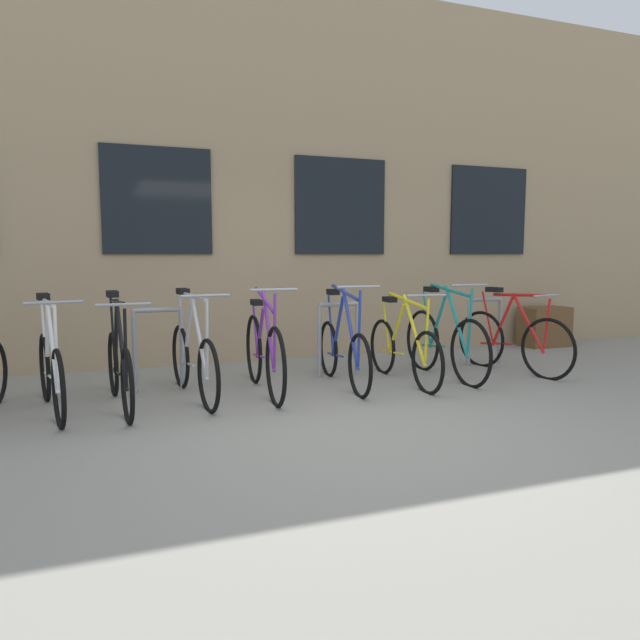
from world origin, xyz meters
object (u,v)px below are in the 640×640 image
bicycle_silver (193,359)px  bicycle_blue (343,350)px  bicycle_red (513,340)px  bicycle_teal (445,342)px  bicycle_yellow (403,349)px  bicycle_purple (264,353)px  planter_box (544,327)px  bicycle_white (51,370)px  bicycle_black (119,367)px

bicycle_silver → bicycle_blue: bearing=0.1°
bicycle_red → bicycle_blue: 2.17m
bicycle_red → bicycle_blue: (-2.17, 0.05, -0.01)m
bicycle_teal → bicycle_yellow: bearing=-174.3°
bicycle_teal → bicycle_purple: bearing=-180.0°
bicycle_red → bicycle_blue: bicycle_blue is taller
bicycle_yellow → bicycle_silver: bearing=177.9°
bicycle_blue → planter_box: (3.93, 1.41, -0.08)m
bicycle_red → bicycle_teal: bicycle_teal is taller
bicycle_red → bicycle_yellow: bearing=-178.7°
planter_box → bicycle_purple: bearing=-163.4°
bicycle_red → bicycle_white: (-5.00, -0.04, -0.01)m
bicycle_teal → bicycle_white: size_ratio=1.04×
planter_box → bicycle_black: bearing=-166.2°
bicycle_yellow → planter_box: 3.58m
bicycle_white → bicycle_yellow: bearing=0.1°
bicycle_silver → bicycle_red: bearing=-0.8°
bicycle_red → bicycle_teal: size_ratio=0.94×
bicycle_yellow → bicycle_black: size_ratio=1.01×
bicycle_red → bicycle_silver: bicycle_silver is taller
bicycle_blue → bicycle_white: size_ratio=1.03×
bicycle_yellow → bicycle_teal: 0.57m
bicycle_silver → bicycle_white: bearing=-175.8°
bicycle_red → bicycle_yellow: (-1.49, -0.03, -0.02)m
bicycle_blue → bicycle_black: size_ratio=1.00×
bicycle_red → bicycle_teal: (-0.92, 0.02, 0.02)m
bicycle_black → bicycle_white: bearing=177.6°
bicycle_black → bicycle_purple: bearing=3.6°
bicycle_yellow → bicycle_red: bearing=1.3°
bicycle_yellow → bicycle_blue: (-0.68, 0.09, 0.01)m
bicycle_yellow → bicycle_white: bicycle_white is taller
bicycle_yellow → bicycle_white: (-3.52, -0.01, 0.01)m
bicycle_yellow → planter_box: bicycle_yellow is taller
bicycle_teal → bicycle_white: (-4.08, -0.06, -0.02)m
bicycle_yellow → planter_box: bearing=24.7°
bicycle_purple → bicycle_black: (-1.39, -0.09, -0.03)m
bicycle_silver → bicycle_blue: size_ratio=1.02×
bicycle_white → bicycle_black: bicycle_black is taller
bicycle_teal → bicycle_white: bicycle_teal is taller
bicycle_teal → bicycle_white: bearing=-179.1°
bicycle_yellow → bicycle_black: bearing=-179.4°
planter_box → bicycle_teal: bearing=-151.8°
bicycle_yellow → bicycle_white: bearing=-179.9°
bicycle_silver → bicycle_purple: bearing=-2.4°
bicycle_white → bicycle_blue: bearing=1.9°
bicycle_purple → bicycle_teal: bearing=0.0°
bicycle_red → bicycle_purple: (-3.04, 0.02, 0.02)m
bicycle_purple → bicycle_teal: (2.12, 0.00, -0.00)m
bicycle_yellow → bicycle_black: 2.95m
bicycle_silver → bicycle_teal: size_ratio=1.01×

